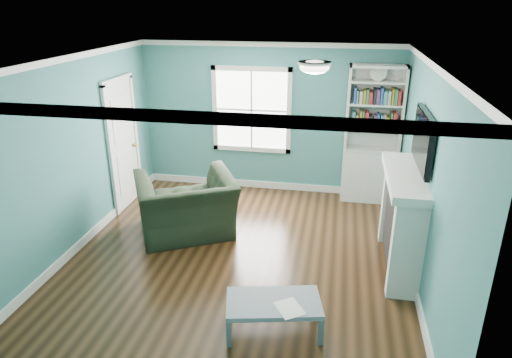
# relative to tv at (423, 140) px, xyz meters

# --- Properties ---
(floor) EXTENTS (5.00, 5.00, 0.00)m
(floor) POSITION_rel_tv_xyz_m (-2.20, -0.20, -1.72)
(floor) COLOR black
(floor) RESTS_ON ground
(room_walls) EXTENTS (5.00, 5.00, 5.00)m
(room_walls) POSITION_rel_tv_xyz_m (-2.20, -0.20, -0.14)
(room_walls) COLOR teal
(room_walls) RESTS_ON ground
(trim) EXTENTS (4.50, 5.00, 2.60)m
(trim) POSITION_rel_tv_xyz_m (-2.20, -0.20, -0.49)
(trim) COLOR white
(trim) RESTS_ON ground
(window) EXTENTS (1.40, 0.06, 1.50)m
(window) POSITION_rel_tv_xyz_m (-2.50, 2.29, -0.27)
(window) COLOR white
(window) RESTS_ON room_walls
(bookshelf) EXTENTS (0.90, 0.35, 2.31)m
(bookshelf) POSITION_rel_tv_xyz_m (-0.43, 2.10, -0.80)
(bookshelf) COLOR silver
(bookshelf) RESTS_ON ground
(fireplace) EXTENTS (0.44, 1.58, 1.30)m
(fireplace) POSITION_rel_tv_xyz_m (-0.12, 0.00, -1.09)
(fireplace) COLOR black
(fireplace) RESTS_ON ground
(tv) EXTENTS (0.06, 1.10, 0.65)m
(tv) POSITION_rel_tv_xyz_m (0.00, 0.00, 0.00)
(tv) COLOR black
(tv) RESTS_ON fireplace
(door) EXTENTS (0.12, 0.98, 2.17)m
(door) POSITION_rel_tv_xyz_m (-4.42, 1.20, -0.65)
(door) COLOR silver
(door) RESTS_ON ground
(ceiling_fixture) EXTENTS (0.38, 0.38, 0.15)m
(ceiling_fixture) POSITION_rel_tv_xyz_m (-1.30, -0.10, 0.82)
(ceiling_fixture) COLOR white
(ceiling_fixture) RESTS_ON room_walls
(light_switch) EXTENTS (0.08, 0.01, 0.12)m
(light_switch) POSITION_rel_tv_xyz_m (-3.70, 2.28, -0.52)
(light_switch) COLOR white
(light_switch) RESTS_ON room_walls
(recliner) EXTENTS (1.62, 1.42, 1.19)m
(recliner) POSITION_rel_tv_xyz_m (-3.10, 0.35, -1.13)
(recliner) COLOR black
(recliner) RESTS_ON ground
(coffee_table) EXTENTS (1.07, 0.73, 0.35)m
(coffee_table) POSITION_rel_tv_xyz_m (-1.52, -1.52, -1.42)
(coffee_table) COLOR #484F56
(coffee_table) RESTS_ON ground
(paper_sheet) EXTENTS (0.36, 0.38, 0.00)m
(paper_sheet) POSITION_rel_tv_xyz_m (-1.35, -1.61, -1.37)
(paper_sheet) COLOR white
(paper_sheet) RESTS_ON coffee_table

